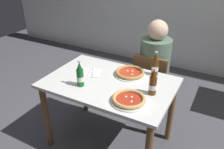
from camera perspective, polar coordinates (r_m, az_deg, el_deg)
name	(u,v)px	position (r m, az deg, el deg)	size (l,w,h in m)	color
ground_plane	(110,141)	(2.60, -0.55, -16.19)	(8.00, 8.00, 0.00)	#4C4C51
dining_table_main	(110,92)	(2.21, -0.62, -4.30)	(1.20, 0.80, 0.75)	silver
chair_behind_table	(151,83)	(2.70, 9.78, -2.07)	(0.40, 0.40, 0.85)	brown
diner_seated	(154,73)	(2.69, 10.33, 0.29)	(0.34, 0.34, 1.21)	#2D3342
pizza_margherita_near	(129,99)	(1.86, 4.22, -6.23)	(0.30, 0.30, 0.04)	white
pizza_marinara_far	(130,73)	(2.26, 4.49, 0.41)	(0.31, 0.31, 0.04)	white
beer_bottle_left	(155,65)	(2.26, 10.74, 2.26)	(0.07, 0.07, 0.25)	#512D0F
beer_bottle_center	(153,83)	(1.94, 10.17, -2.21)	(0.07, 0.07, 0.25)	#512D0F
beer_bottle_right	(80,75)	(2.05, -7.97, -0.24)	(0.07, 0.07, 0.25)	#14591E
napkin_with_cutlery	(91,73)	(2.31, -5.24, 0.44)	(0.23, 0.23, 0.01)	white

